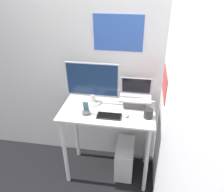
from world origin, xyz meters
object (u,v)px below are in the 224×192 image
at_px(laptop, 135,99).
at_px(mouse, 127,116).
at_px(cell_phone, 86,111).
at_px(computer_tower, 125,158).
at_px(monitor, 92,83).
at_px(keyboard, 109,116).

height_order(laptop, mouse, laptop).
height_order(cell_phone, computer_tower, cell_phone).
height_order(laptop, monitor, monitor).
distance_m(monitor, keyboard, 0.41).
height_order(mouse, computer_tower, mouse).
bearing_deg(mouse, computer_tower, 94.44).
height_order(laptop, keyboard, laptop).
bearing_deg(computer_tower, monitor, 167.57).
relative_size(monitor, mouse, 9.04).
xyz_separation_m(monitor, cell_phone, (-0.02, -0.23, -0.21)).
xyz_separation_m(monitor, keyboard, (0.23, -0.25, -0.24)).
bearing_deg(monitor, mouse, -28.81).
relative_size(cell_phone, computer_tower, 0.36).
relative_size(laptop, monitor, 0.60).
bearing_deg(computer_tower, laptop, 51.82).
distance_m(laptop, computer_tower, 0.83).
relative_size(laptop, keyboard, 1.36).
distance_m(monitor, cell_phone, 0.32).
distance_m(laptop, cell_phone, 0.56).
height_order(keyboard, computer_tower, keyboard).
distance_m(laptop, keyboard, 0.37).
xyz_separation_m(monitor, mouse, (0.41, -0.22, -0.23)).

